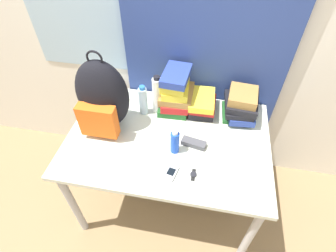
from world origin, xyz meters
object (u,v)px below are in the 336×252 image
at_px(sunscreen_bottle, 175,142).
at_px(sunglasses_case, 194,143).
at_px(book_stack_center, 202,104).
at_px(cell_phone, 171,172).
at_px(book_stack_left, 175,91).
at_px(backpack, 102,98).
at_px(water_bottle, 143,101).
at_px(book_stack_right, 241,104).
at_px(wristwatch, 193,175).
at_px(sports_bottle, 157,95).

xyz_separation_m(sunscreen_bottle, sunglasses_case, (0.11, 0.07, -0.06)).
xyz_separation_m(book_stack_center, cell_phone, (-0.11, -0.55, -0.06)).
bearing_deg(book_stack_center, cell_phone, -101.54).
height_order(book_stack_left, book_stack_center, book_stack_left).
height_order(book_stack_center, sunscreen_bottle, sunscreen_bottle).
distance_m(backpack, water_bottle, 0.29).
bearing_deg(book_stack_right, water_bottle, -172.01).
relative_size(sunglasses_case, wristwatch, 1.98).
height_order(book_stack_left, sports_bottle, book_stack_left).
distance_m(backpack, cell_phone, 0.61).
relative_size(book_stack_left, book_stack_center, 1.18).
bearing_deg(sports_bottle, book_stack_center, 9.47).
xyz_separation_m(book_stack_left, wristwatch, (0.20, -0.55, -0.14)).
bearing_deg(wristwatch, water_bottle, 131.54).
distance_m(sunscreen_bottle, sunglasses_case, 0.14).
height_order(backpack, water_bottle, backpack).
xyz_separation_m(water_bottle, wristwatch, (0.40, -0.45, -0.10)).
bearing_deg(wristwatch, cell_phone, -174.70).
bearing_deg(book_stack_left, book_stack_right, -0.02).
bearing_deg(book_stack_left, sunglasses_case, -62.20).
bearing_deg(cell_phone, book_stack_right, 56.33).
xyz_separation_m(backpack, book_stack_left, (0.41, 0.25, -0.09)).
distance_m(backpack, sunscreen_bottle, 0.52).
bearing_deg(sunglasses_case, book_stack_left, 117.80).
bearing_deg(book_stack_right, book_stack_left, 179.98).
bearing_deg(sunglasses_case, book_stack_center, 87.56).
relative_size(sports_bottle, wristwatch, 3.62).
xyz_separation_m(sports_bottle, sunglasses_case, (0.29, -0.27, -0.12)).
xyz_separation_m(backpack, sports_bottle, (0.30, 0.20, -0.09)).
relative_size(backpack, sports_bottle, 1.88).
bearing_deg(cell_phone, backpack, 147.64).
bearing_deg(backpack, water_bottle, 37.73).
height_order(book_stack_center, sunglasses_case, book_stack_center).
bearing_deg(backpack, sunscreen_bottle, -16.49).
relative_size(backpack, book_stack_left, 1.79).
xyz_separation_m(sports_bottle, cell_phone, (0.19, -0.50, -0.13)).
relative_size(water_bottle, cell_phone, 1.92).
xyz_separation_m(book_stack_left, sunglasses_case, (0.17, -0.33, -0.13)).
bearing_deg(cell_phone, sunscreen_bottle, 93.12).
xyz_separation_m(sunscreen_bottle, cell_phone, (0.01, -0.17, -0.07)).
distance_m(water_bottle, sunscreen_bottle, 0.40).
relative_size(book_stack_left, sports_bottle, 1.05).
bearing_deg(sports_bottle, book_stack_right, 5.51).
height_order(water_bottle, wristwatch, water_bottle).
relative_size(backpack, book_stack_right, 1.83).
height_order(cell_phone, sunglasses_case, sunglasses_case).
distance_m(book_stack_left, sunscreen_bottle, 0.40).
relative_size(backpack, cell_phone, 4.62).
relative_size(book_stack_center, wristwatch, 3.23).
distance_m(sports_bottle, sunglasses_case, 0.41).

